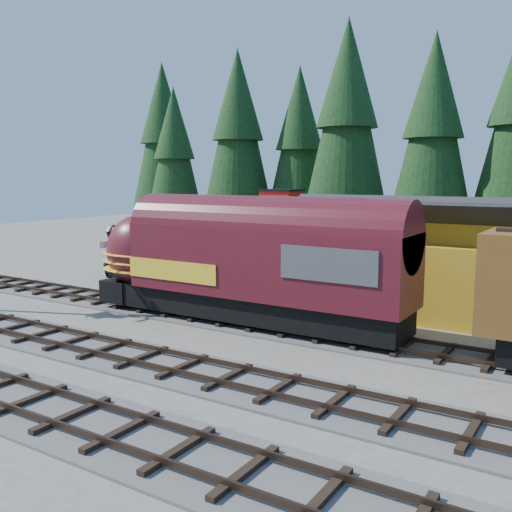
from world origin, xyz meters
The scene contains 7 objects.
ground centered at (0.00, 0.00, 0.00)m, with size 120.00×120.00×0.00m, color #6B665B.
track_spur centered at (-10.00, 18.00, 0.06)m, with size 32.00×3.20×0.33m.
depot centered at (0.00, 10.50, 2.96)m, with size 12.80×7.00×5.30m.
locomotive centered at (-4.53, 4.00, 2.44)m, with size 15.26×3.03×4.15m.
caboose centered at (-11.07, 18.00, 2.49)m, with size 9.58×2.78×4.98m.
pickup_truck_a centered at (-13.64, 8.99, 0.94)m, with size 3.12×6.77×1.88m, color black.
pickup_truck_b centered at (-12.85, 9.02, 0.86)m, with size 2.41×5.92×1.72m, color #A7AAAE.
Camera 1 is at (9.18, -15.86, 6.30)m, focal length 40.00 mm.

